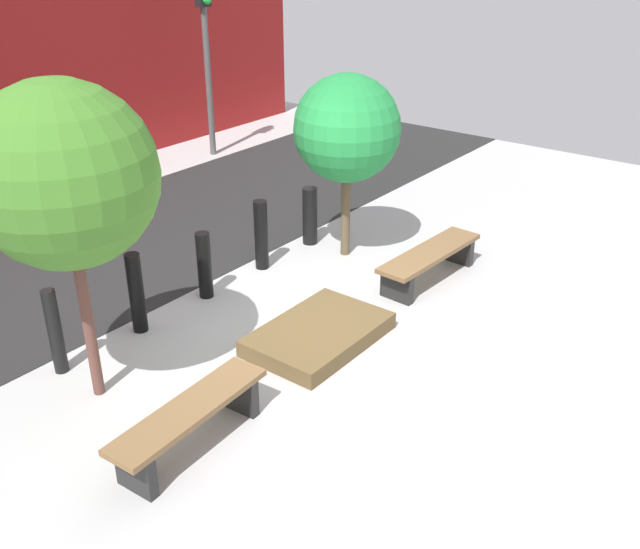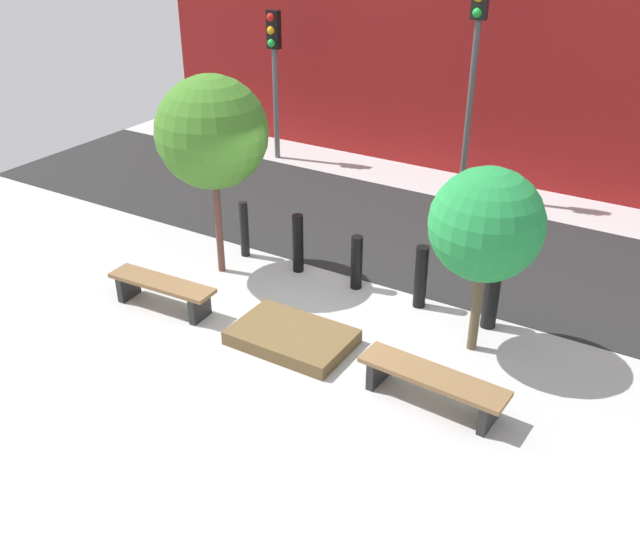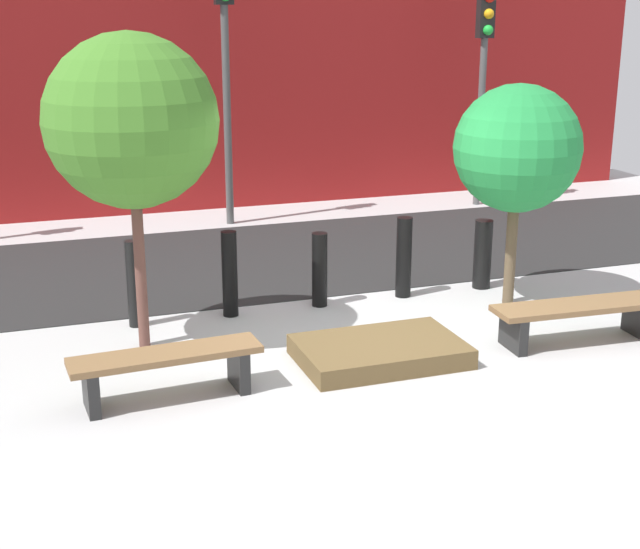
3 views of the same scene
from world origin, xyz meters
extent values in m
plane|color=#B0B0B0|center=(0.00, 0.00, 0.00)|extent=(18.00, 18.00, 0.00)
cube|color=black|center=(0.00, 3.82, 0.01)|extent=(18.00, 3.82, 0.01)
cube|color=black|center=(-2.78, -0.37, 0.19)|extent=(0.12, 0.41, 0.39)
cube|color=black|center=(-1.46, -0.30, 0.19)|extent=(0.12, 0.41, 0.39)
cube|color=brown|center=(-2.12, -0.34, 0.42)|extent=(1.70, 0.50, 0.06)
cube|color=black|center=(1.39, -0.30, 0.18)|extent=(0.12, 0.45, 0.36)
cube|color=black|center=(2.85, -0.38, 0.18)|extent=(0.12, 0.45, 0.36)
cube|color=brown|center=(2.12, -0.34, 0.39)|extent=(1.84, 0.55, 0.06)
cube|color=brown|center=(0.00, -0.14, 0.10)|extent=(1.60, 1.04, 0.20)
cylinder|color=brown|center=(-2.12, 1.03, 0.92)|extent=(0.11, 0.11, 1.83)
sphere|color=#407926|center=(-2.12, 1.03, 2.29)|extent=(1.68, 1.68, 1.68)
cylinder|color=brown|center=(2.12, 1.03, 0.71)|extent=(0.13, 0.13, 1.43)
sphere|color=#22883F|center=(2.12, 1.03, 1.82)|extent=(1.44, 1.44, 1.44)
cylinder|color=black|center=(-2.12, 1.66, 0.48)|extent=(0.15, 0.15, 0.96)
cylinder|color=black|center=(-1.06, 1.66, 0.49)|extent=(0.17, 0.17, 0.97)
cylinder|color=black|center=(0.00, 1.66, 0.43)|extent=(0.18, 0.18, 0.87)
cylinder|color=black|center=(1.06, 1.66, 0.48)|extent=(0.18, 0.18, 0.97)
cylinder|color=black|center=(2.12, 1.66, 0.43)|extent=(0.22, 0.22, 0.85)
cylinder|color=#505050|center=(4.45, 6.03, 1.81)|extent=(0.12, 0.12, 3.62)
sphere|color=green|center=(4.45, 5.93, 2.97)|extent=(0.17, 0.17, 0.17)
camera|label=1|loc=(-5.46, -4.35, 4.26)|focal=40.00mm
camera|label=2|loc=(4.51, -6.82, 5.45)|focal=40.00mm
camera|label=3|loc=(-3.23, -7.62, 3.33)|focal=50.00mm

